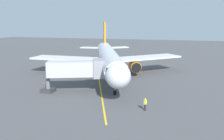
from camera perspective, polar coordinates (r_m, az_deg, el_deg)
ground_plane at (r=57.10m, az=-0.35°, el=-0.89°), size 220.00×220.00×0.00m
apron_lead_in_line at (r=48.69m, az=-2.79°, el=-2.97°), size 14.67×37.39×0.01m
airplane at (r=53.81m, az=-0.76°, el=2.71°), size 32.46×38.76×11.50m
jet_bridge at (r=42.61m, az=-6.86°, el=0.13°), size 11.28×6.46×5.40m
ground_crew_marshaller at (r=34.13m, az=7.45°, el=-7.61°), size 0.44×0.47×1.71m
ground_crew_wing_walker at (r=60.27m, az=-10.16°, el=0.43°), size 0.45×0.46×1.71m
tug_near_nose at (r=66.60m, az=-8.88°, el=1.30°), size 1.62×2.35×1.50m
tug_portside at (r=66.22m, az=0.36°, el=1.37°), size 2.47×2.74×1.50m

